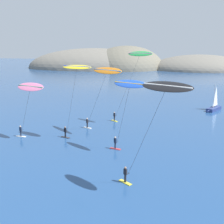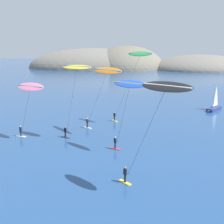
{
  "view_description": "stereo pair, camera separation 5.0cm",
  "coord_description": "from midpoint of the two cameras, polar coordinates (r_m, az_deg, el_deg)",
  "views": [
    {
      "loc": [
        4.7,
        -11.44,
        13.08
      ],
      "look_at": [
        -3.83,
        25.49,
        4.34
      ],
      "focal_mm": 45.0,
      "sensor_mm": 36.0,
      "label": 1
    },
    {
      "loc": [
        4.75,
        -11.43,
        13.08
      ],
      "look_at": [
        -3.83,
        25.49,
        4.34
      ],
      "focal_mm": 45.0,
      "sensor_mm": 36.0,
      "label": 2
    }
  ],
  "objects": [
    {
      "name": "kitesurfer_orange",
      "position": [
        41.39,
        -1.33,
        7.58
      ],
      "size": [
        7.86,
        5.84,
        10.32
      ],
      "color": "silver",
      "rests_on": "ground"
    },
    {
      "name": "headland_island",
      "position": [
        180.41,
        2.76,
        8.81
      ],
      "size": [
        139.71,
        54.99,
        28.46
      ],
      "color": "#6B6656",
      "rests_on": "ground"
    },
    {
      "name": "sailboat_near",
      "position": [
        63.04,
        19.87,
        0.82
      ],
      "size": [
        3.76,
        5.64,
        5.7
      ],
      "color": "navy",
      "rests_on": "ground"
    },
    {
      "name": "kitesurfer_blue",
      "position": [
        33.96,
        3.36,
        4.61
      ],
      "size": [
        5.27,
        3.5,
        9.33
      ],
      "color": "red",
      "rests_on": "ground"
    },
    {
      "name": "kitesurfer_pink",
      "position": [
        40.9,
        -16.45,
        4.24
      ],
      "size": [
        6.0,
        3.1,
        8.33
      ],
      "color": "silver",
      "rests_on": "ground"
    },
    {
      "name": "kitesurfer_green",
      "position": [
        46.79,
        5.1,
        10.28
      ],
      "size": [
        7.72,
        4.21,
        12.56
      ],
      "color": "yellow",
      "rests_on": "ground"
    },
    {
      "name": "kitesurfer_black",
      "position": [
        23.58,
        10.22,
        3.41
      ],
      "size": [
        6.87,
        4.47,
        10.4
      ],
      "color": "yellow",
      "rests_on": "ground"
    },
    {
      "name": "kitesurfer_yellow",
      "position": [
        39.07,
        -7.42,
        7.79
      ],
      "size": [
        5.64,
        2.81,
        10.81
      ],
      "color": "#2D2D33",
      "rests_on": "ground"
    }
  ]
}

